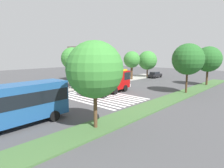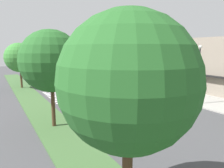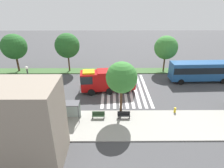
{
  "view_description": "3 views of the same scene",
  "coord_description": "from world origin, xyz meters",
  "views": [
    {
      "loc": [
        -20.68,
        -19.68,
        6.21
      ],
      "look_at": [
        1.84,
        0.74,
        1.43
      ],
      "focal_mm": 30.67,
      "sensor_mm": 36.0,
      "label": 1
    },
    {
      "loc": [
        25.61,
        -12.44,
        6.35
      ],
      "look_at": [
        2.08,
        1.37,
        1.7
      ],
      "focal_mm": 33.18,
      "sensor_mm": 36.0,
      "label": 2
    },
    {
      "loc": [
        0.73,
        28.72,
        14.3
      ],
      "look_at": [
        0.54,
        1.64,
        1.69
      ],
      "focal_mm": 30.4,
      "sensor_mm": 36.0,
      "label": 3
    }
  ],
  "objects": [
    {
      "name": "ground_plane",
      "position": [
        0.0,
        0.0,
        0.0
      ],
      "size": [
        120.0,
        120.0,
        0.0
      ],
      "primitive_type": "plane",
      "color": "#424244"
    },
    {
      "name": "sidewalk_tree_west",
      "position": [
        -0.56,
        7.87,
        5.43
      ],
      "size": [
        3.82,
        3.82,
        7.23
      ],
      "color": "#47301E",
      "rests_on": "sidewalk"
    },
    {
      "name": "fire_truck",
      "position": [
        1.44,
        0.75,
        2.06
      ],
      "size": [
        9.15,
        3.5,
        3.66
      ],
      "rotation": [
        0.0,
        0.0,
        0.11
      ],
      "color": "#A50C0C",
      "rests_on": "ground_plane"
    },
    {
      "name": "sidewalk_tree_far_west",
      "position": [
        -16.06,
        7.87,
        4.65
      ],
      "size": [
        3.29,
        3.29,
        6.22
      ],
      "color": "#513823",
      "rests_on": "sidewalk"
    },
    {
      "name": "median_tree_west",
      "position": [
        9.31,
        -8.37,
        5.41
      ],
      "size": [
        4.86,
        4.86,
        7.71
      ],
      "color": "#47301E",
      "rests_on": "median_strip"
    },
    {
      "name": "transit_bus",
      "position": [
        -15.49,
        -3.09,
        2.17
      ],
      "size": [
        11.08,
        3.17,
        3.67
      ],
      "rotation": [
        0.0,
        0.0,
        3.18
      ],
      "color": "navy",
      "rests_on": "ground_plane"
    },
    {
      "name": "median_tree_center",
      "position": [
        19.81,
        -8.37,
        5.21
      ],
      "size": [
        4.96,
        4.96,
        7.57
      ],
      "color": "#47301E",
      "rests_on": "median_strip"
    },
    {
      "name": "bus_stop_shelter",
      "position": [
        6.32,
        8.63,
        1.89
      ],
      "size": [
        3.5,
        1.4,
        2.46
      ],
      "color": "#4C4C51",
      "rests_on": "sidewalk"
    },
    {
      "name": "sidewalk",
      "position": [
        0.0,
        9.86,
        0.07
      ],
      "size": [
        60.0,
        5.97,
        0.14
      ],
      "primitive_type": "cube",
      "color": "#9E9B93",
      "rests_on": "ground_plane"
    },
    {
      "name": "crosswalk",
      "position": [
        -1.61,
        0.0,
        0.01
      ],
      "size": [
        7.65,
        12.37,
        0.01
      ],
      "color": "silver",
      "rests_on": "ground_plane"
    },
    {
      "name": "median_strip",
      "position": [
        0.0,
        -8.37,
        0.07
      ],
      "size": [
        60.0,
        3.0,
        0.14
      ],
      "primitive_type": "cube",
      "color": "#3D6033",
      "rests_on": "ground_plane"
    },
    {
      "name": "median_tree_far_west",
      "position": [
        -10.26,
        -8.37,
        4.97
      ],
      "size": [
        4.65,
        4.65,
        7.17
      ],
      "color": "#513823",
      "rests_on": "median_strip"
    },
    {
      "name": "fire_hydrant",
      "position": [
        -7.81,
        7.37,
        0.49
      ],
      "size": [
        0.28,
        0.28,
        0.7
      ],
      "primitive_type": "cylinder",
      "color": "gold",
      "rests_on": "sidewalk"
    },
    {
      "name": "street_lamp",
      "position": [
        10.74,
        7.47,
        4.01
      ],
      "size": [
        0.36,
        0.36,
        6.61
      ],
      "color": "#2D2D30",
      "rests_on": "sidewalk"
    },
    {
      "name": "parked_car_west",
      "position": [
        -30.32,
        5.67,
        0.89
      ],
      "size": [
        4.36,
        2.17,
        1.74
      ],
      "rotation": [
        0.0,
        0.0,
        0.04
      ],
      "color": "silver",
      "rests_on": "ground_plane"
    },
    {
      "name": "bench_west_of_shelter",
      "position": [
        -0.9,
        8.59,
        0.59
      ],
      "size": [
        1.6,
        0.5,
        0.9
      ],
      "color": "black",
      "rests_on": "sidewalk"
    },
    {
      "name": "parked_car_mid",
      "position": [
        -18.24,
        5.67,
        0.88
      ],
      "size": [
        4.63,
        2.05,
        1.71
      ],
      "rotation": [
        0.0,
        0.0,
        -0.01
      ],
      "color": "silver",
      "rests_on": "ground_plane"
    },
    {
      "name": "bench_near_shelter",
      "position": [
        2.32,
        8.59,
        0.59
      ],
      "size": [
        1.6,
        0.5,
        0.9
      ],
      "color": "#2D472D",
      "rests_on": "sidewalk"
    }
  ]
}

